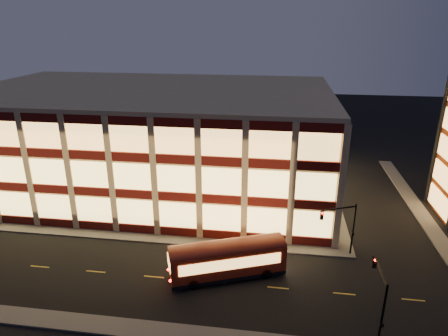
# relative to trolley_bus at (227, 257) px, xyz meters

# --- Properties ---
(ground) EXTENTS (200.00, 200.00, 0.00)m
(ground) POSITION_rel_trolley_bus_xyz_m (-11.03, 4.77, -2.09)
(ground) COLOR black
(ground) RESTS_ON ground
(sidewalk_office_south) EXTENTS (54.00, 2.00, 0.15)m
(sidewalk_office_south) POSITION_rel_trolley_bus_xyz_m (-14.03, 5.77, -2.01)
(sidewalk_office_south) COLOR #514F4C
(sidewalk_office_south) RESTS_ON ground
(sidewalk_office_east) EXTENTS (2.00, 30.00, 0.15)m
(sidewalk_office_east) POSITION_rel_trolley_bus_xyz_m (11.97, 21.77, -2.01)
(sidewalk_office_east) COLOR #514F4C
(sidewalk_office_east) RESTS_ON ground
(sidewalk_tower_west) EXTENTS (2.00, 30.00, 0.15)m
(sidewalk_tower_west) POSITION_rel_trolley_bus_xyz_m (22.97, 21.77, -2.01)
(sidewalk_tower_west) COLOR #514F4C
(sidewalk_tower_west) RESTS_ON ground
(sidewalk_near) EXTENTS (100.00, 2.00, 0.15)m
(sidewalk_near) POSITION_rel_trolley_bus_xyz_m (-11.03, -8.23, -2.01)
(sidewalk_near) COLOR #514F4C
(sidewalk_near) RESTS_ON ground
(office_building) EXTENTS (50.45, 30.45, 14.50)m
(office_building) POSITION_rel_trolley_bus_xyz_m (-13.94, 21.69, 5.16)
(office_building) COLOR tan
(office_building) RESTS_ON ground
(traffic_signal_far) EXTENTS (3.79, 1.87, 6.00)m
(traffic_signal_far) POSITION_rel_trolley_bus_xyz_m (11.18, 5.01, 2.02)
(traffic_signal_far) COLOR black
(traffic_signal_far) RESTS_ON ground
(traffic_signal_near) EXTENTS (0.32, 4.45, 6.00)m
(traffic_signal_near) POSITION_rel_trolley_bus_xyz_m (12.47, -6.26, 2.04)
(traffic_signal_near) COLOR black
(traffic_signal_near) RESTS_ON ground
(trolley_bus) EXTENTS (11.37, 6.70, 3.77)m
(trolley_bus) POSITION_rel_trolley_bus_xyz_m (0.00, 0.00, 0.00)
(trolley_bus) COLOR maroon
(trolley_bus) RESTS_ON ground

